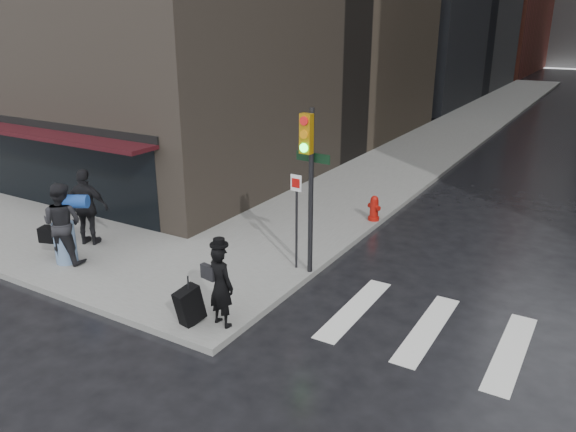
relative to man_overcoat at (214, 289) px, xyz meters
The scene contains 9 objects.
ground 2.14m from the man_overcoat, 140.37° to the left, with size 140.00×140.00×0.00m, color black.
sidewalk_left 28.28m from the man_overcoat, 93.00° to the left, with size 4.00×50.00×0.15m, color slate.
crosswalk 6.48m from the man_overcoat, 20.31° to the left, with size 8.50×3.00×0.01m.
storefront 9.08m from the man_overcoat, 159.77° to the left, with size 8.40×1.11×2.83m.
man_overcoat is the anchor object (origin of this frame).
man_jeans 5.10m from the man_overcoat, behind, with size 1.50×1.05×2.05m.
man_greycoat 5.77m from the man_overcoat, 163.38° to the left, with size 1.31×0.89×2.07m.
traffic_light 3.53m from the man_overcoat, 82.92° to the left, with size 0.98×0.47×3.92m.
fire_hydrant 7.33m from the man_overcoat, 87.51° to the left, with size 0.44×0.34×0.77m.
Camera 1 is at (7.76, -8.93, 5.90)m, focal length 35.00 mm.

